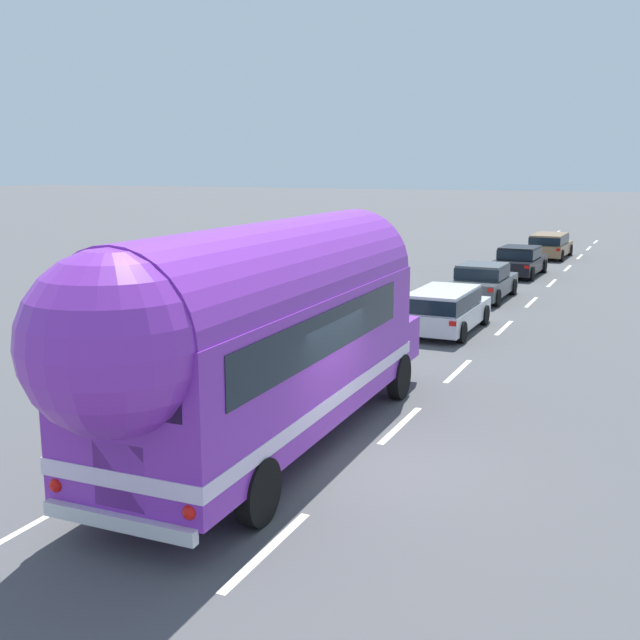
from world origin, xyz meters
The scene contains 7 objects.
ground_plane centered at (0.00, 0.00, 0.00)m, with size 300.00×300.00×0.00m, color #4C4C4F.
lane_markings centered at (-2.42, 12.90, 0.00)m, with size 3.57×80.00×0.01m.
painted_bus centered at (-1.70, -0.39, 2.30)m, with size 2.76×11.23×4.12m.
car_lead centered at (-1.56, 11.07, 0.79)m, with size 1.93×4.35×1.37m.
car_second centered at (-1.88, 17.64, 0.73)m, with size 2.02×4.37×1.37m.
car_third centered at (-1.76, 24.78, 0.73)m, with size 2.02×4.53×1.37m.
car_fourth centered at (-1.49, 32.55, 0.79)m, with size 2.02×4.65×1.37m.
Camera 1 is at (4.59, -11.80, 5.07)m, focal length 43.43 mm.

